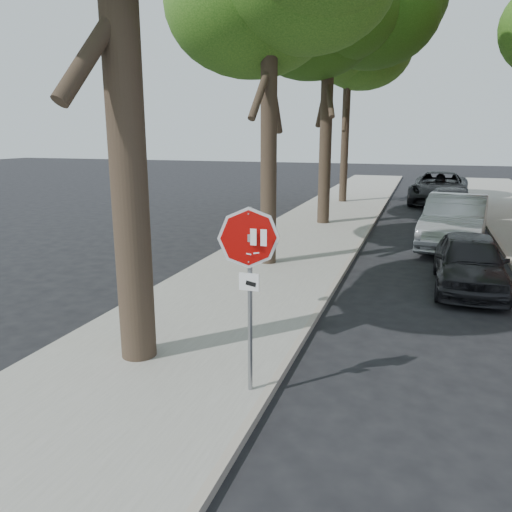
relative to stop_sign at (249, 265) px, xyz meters
The scene contains 11 objects.
ground 2.07m from the stop_sign, ahead, with size 120.00×120.00×0.00m, color black.
sidewalk_left 12.31m from the stop_sign, 98.51° to the left, with size 4.00×55.00×0.12m, color gray.
curb_left 12.17m from the stop_sign, 88.81° to the left, with size 0.12×55.00×0.13m, color #9E9384.
curb_right 13.03m from the stop_sign, 68.86° to the left, with size 0.12×55.00×0.13m, color #9E9384.
stop_sign is the anchor object (origin of this frame).
tree_mid_b 15.48m from the stop_sign, 96.95° to the left, with size 5.88×5.46×10.36m.
tree_far 21.88m from the stop_sign, 95.46° to the left, with size 5.29×4.91×9.33m.
car_a 7.45m from the stop_sign, 63.29° to the left, with size 1.58×3.93×1.34m, color black.
car_b 11.90m from the stop_sign, 74.42° to the left, with size 1.81×5.18×1.71m, color #9FA0A7.
car_c 17.08m from the stop_sign, 78.83° to the left, with size 1.95×4.80×1.39m, color #47464A.
car_d 22.69m from the stop_sign, 82.59° to the left, with size 2.83×6.13×1.70m, color black.
Camera 1 is at (1.42, -6.06, 3.63)m, focal length 35.00 mm.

